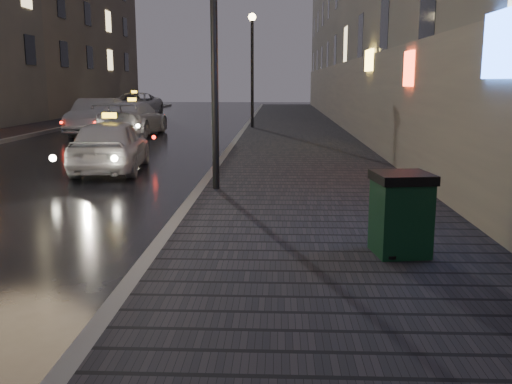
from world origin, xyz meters
TOP-DOWN VIEW (x-y plane):
  - sidewalk at (3.90, 21.00)m, footprint 4.60×58.00m
  - curb at (1.50, 21.00)m, footprint 0.20×58.00m
  - sidewalk_far at (-8.70, 21.00)m, footprint 2.40×58.00m
  - curb_far at (-7.40, 21.00)m, footprint 0.20×58.00m
  - building_far_c at (-13.50, 39.00)m, footprint 6.00×22.00m
  - lamp_near at (1.85, 6.00)m, footprint 0.36×0.36m
  - lamp_far at (1.85, 22.00)m, footprint 0.36×0.36m
  - trash_bin at (4.68, 1.60)m, footprint 0.77×0.77m
  - taxi_near at (-1.23, 9.12)m, footprint 2.06×4.22m
  - car_left_mid at (-4.88, 19.46)m, footprint 1.91×4.84m
  - taxi_mid at (-3.20, 19.11)m, footprint 2.30×5.20m
  - taxi_far at (-6.37, 32.03)m, footprint 2.87×5.82m

SIDE VIEW (x-z plane):
  - sidewalk at x=3.90m, z-range 0.00..0.15m
  - curb at x=1.50m, z-range 0.00..0.15m
  - sidewalk_far at x=-8.70m, z-range 0.00..0.15m
  - curb_far at x=-7.40m, z-range 0.00..0.15m
  - trash_bin at x=4.68m, z-range 0.16..1.21m
  - taxi_near at x=-1.23m, z-range 0.00..1.39m
  - taxi_mid at x=-3.20m, z-range 0.00..1.49m
  - car_left_mid at x=-4.88m, z-range 0.00..1.57m
  - taxi_far at x=-6.37m, z-range 0.00..1.59m
  - lamp_near at x=1.85m, z-range 0.85..6.13m
  - lamp_far at x=1.85m, z-range 0.85..6.13m
  - building_far_c at x=-13.50m, z-range 0.00..11.00m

